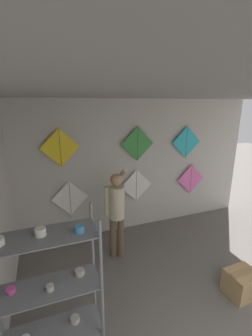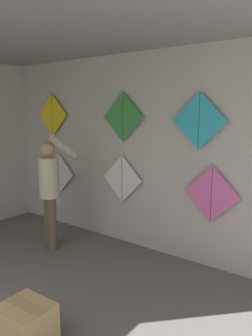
{
  "view_description": "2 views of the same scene",
  "coord_description": "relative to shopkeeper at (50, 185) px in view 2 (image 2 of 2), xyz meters",
  "views": [
    {
      "loc": [
        -1.75,
        -0.06,
        2.69
      ],
      "look_at": [
        -0.29,
        3.88,
        1.49
      ],
      "focal_mm": 24.0,
      "sensor_mm": 36.0,
      "label": 1
    },
    {
      "loc": [
        2.96,
        0.36,
        2.02
      ],
      "look_at": [
        0.29,
        3.88,
        1.22
      ],
      "focal_mm": 35.0,
      "sensor_mm": 36.0,
      "label": 2
    }
  ],
  "objects": [
    {
      "name": "shopkeeper",
      "position": [
        0.0,
        0.0,
        0.0
      ],
      "size": [
        0.41,
        0.54,
        1.68
      ],
      "rotation": [
        0.0,
        0.0,
        -0.3
      ],
      "color": "brown",
      "rests_on": "ground"
    },
    {
      "name": "back_panel",
      "position": [
        0.67,
        0.88,
        0.45
      ],
      "size": [
        5.56,
        0.06,
        2.8
      ],
      "primitive_type": "cube",
      "color": "#BCB7AD",
      "rests_on": "ground"
    },
    {
      "name": "kite_4",
      "position": [
        0.72,
        0.79,
        0.96
      ],
      "size": [
        0.72,
        0.01,
        0.72
      ],
      "color": "#338C38"
    },
    {
      "name": "kite_2",
      "position": [
        2.11,
        0.79,
        0.04
      ],
      "size": [
        0.72,
        0.01,
        0.72
      ],
      "color": "pink"
    },
    {
      "name": "kite_5",
      "position": [
        1.9,
        0.79,
        0.93
      ],
      "size": [
        0.72,
        0.01,
        0.72
      ],
      "color": "#28B2C6"
    },
    {
      "name": "cardboard_box",
      "position": [
        1.42,
        -1.48,
        -0.76
      ],
      "size": [
        0.45,
        0.38,
        0.39
      ],
      "rotation": [
        0.0,
        0.0,
        0.04
      ],
      "color": "tan",
      "rests_on": "ground"
    },
    {
      "name": "kite_3",
      "position": [
        -0.81,
        0.79,
        0.98
      ],
      "size": [
        0.72,
        0.01,
        0.72
      ],
      "color": "yellow"
    },
    {
      "name": "kite_1",
      "position": [
        0.71,
        0.79,
        0.05
      ],
      "size": [
        0.72,
        0.01,
        0.72
      ],
      "color": "white"
    },
    {
      "name": "kite_0",
      "position": [
        -0.7,
        0.79,
        -0.06
      ],
      "size": [
        0.72,
        0.04,
        0.92
      ],
      "color": "white"
    }
  ]
}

